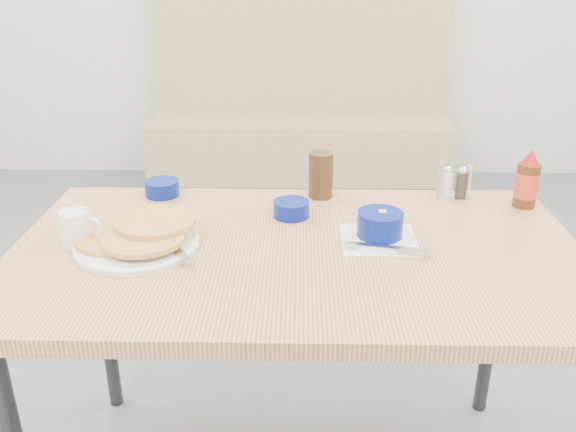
{
  "coord_description": "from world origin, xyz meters",
  "views": [
    {
      "loc": [
        0.0,
        -1.09,
        1.42
      ],
      "look_at": [
        -0.03,
        0.3,
        0.82
      ],
      "focal_mm": 38.0,
      "sensor_mm": 36.0,
      "label": 1
    }
  ],
  "objects_px": {
    "pancake_plate": "(138,238)",
    "butter_bowl": "(291,209)",
    "creamer_bowl": "(162,188)",
    "coffee_mug": "(77,227)",
    "grits_setting": "(380,229)",
    "dining_table": "(298,270)",
    "amber_tumbler": "(321,175)",
    "syrup_bottle": "(527,182)",
    "condiment_caddy": "(454,185)",
    "booth_bench": "(300,131)"
  },
  "relations": [
    {
      "from": "coffee_mug",
      "to": "amber_tumbler",
      "type": "bearing_deg",
      "value": 28.33
    },
    {
      "from": "creamer_bowl",
      "to": "coffee_mug",
      "type": "bearing_deg",
      "value": -112.99
    },
    {
      "from": "coffee_mug",
      "to": "butter_bowl",
      "type": "bearing_deg",
      "value": 18.79
    },
    {
      "from": "pancake_plate",
      "to": "syrup_bottle",
      "type": "bearing_deg",
      "value": 15.17
    },
    {
      "from": "pancake_plate",
      "to": "condiment_caddy",
      "type": "xyz_separation_m",
      "value": [
        0.84,
        0.34,
        0.02
      ]
    },
    {
      "from": "creamer_bowl",
      "to": "butter_bowl",
      "type": "bearing_deg",
      "value": -21.19
    },
    {
      "from": "butter_bowl",
      "to": "condiment_caddy",
      "type": "height_order",
      "value": "condiment_caddy"
    },
    {
      "from": "dining_table",
      "to": "coffee_mug",
      "type": "xyz_separation_m",
      "value": [
        -0.54,
        0.01,
        0.11
      ]
    },
    {
      "from": "condiment_caddy",
      "to": "syrup_bottle",
      "type": "xyz_separation_m",
      "value": [
        0.19,
        -0.06,
        0.03
      ]
    },
    {
      "from": "booth_bench",
      "to": "creamer_bowl",
      "type": "distance_m",
      "value": 2.27
    },
    {
      "from": "creamer_bowl",
      "to": "dining_table",
      "type": "bearing_deg",
      "value": -40.1
    },
    {
      "from": "creamer_bowl",
      "to": "condiment_caddy",
      "type": "height_order",
      "value": "condiment_caddy"
    },
    {
      "from": "booth_bench",
      "to": "syrup_bottle",
      "type": "distance_m",
      "value": 2.39
    },
    {
      "from": "booth_bench",
      "to": "pancake_plate",
      "type": "relative_size",
      "value": 6.18
    },
    {
      "from": "creamer_bowl",
      "to": "butter_bowl",
      "type": "height_order",
      "value": "creamer_bowl"
    },
    {
      "from": "booth_bench",
      "to": "amber_tumbler",
      "type": "height_order",
      "value": "booth_bench"
    },
    {
      "from": "pancake_plate",
      "to": "butter_bowl",
      "type": "distance_m",
      "value": 0.42
    },
    {
      "from": "butter_bowl",
      "to": "syrup_bottle",
      "type": "xyz_separation_m",
      "value": [
        0.66,
        0.09,
        0.05
      ]
    },
    {
      "from": "syrup_bottle",
      "to": "butter_bowl",
      "type": "bearing_deg",
      "value": -172.47
    },
    {
      "from": "pancake_plate",
      "to": "condiment_caddy",
      "type": "bearing_deg",
      "value": 22.03
    },
    {
      "from": "booth_bench",
      "to": "dining_table",
      "type": "relative_size",
      "value": 1.36
    },
    {
      "from": "coffee_mug",
      "to": "grits_setting",
      "type": "bearing_deg",
      "value": 2.21
    },
    {
      "from": "grits_setting",
      "to": "booth_bench",
      "type": "bearing_deg",
      "value": 94.66
    },
    {
      "from": "coffee_mug",
      "to": "syrup_bottle",
      "type": "relative_size",
      "value": 0.65
    },
    {
      "from": "amber_tumbler",
      "to": "condiment_caddy",
      "type": "xyz_separation_m",
      "value": [
        0.39,
        0.0,
        -0.03
      ]
    },
    {
      "from": "pancake_plate",
      "to": "butter_bowl",
      "type": "relative_size",
      "value": 3.14
    },
    {
      "from": "dining_table",
      "to": "syrup_bottle",
      "type": "distance_m",
      "value": 0.71
    },
    {
      "from": "amber_tumbler",
      "to": "condiment_caddy",
      "type": "bearing_deg",
      "value": 0.0
    },
    {
      "from": "dining_table",
      "to": "grits_setting",
      "type": "xyz_separation_m",
      "value": [
        0.2,
        0.04,
        0.1
      ]
    },
    {
      "from": "butter_bowl",
      "to": "syrup_bottle",
      "type": "distance_m",
      "value": 0.67
    },
    {
      "from": "dining_table",
      "to": "amber_tumbler",
      "type": "height_order",
      "value": "amber_tumbler"
    },
    {
      "from": "dining_table",
      "to": "amber_tumbler",
      "type": "xyz_separation_m",
      "value": [
        0.06,
        0.34,
        0.13
      ]
    },
    {
      "from": "dining_table",
      "to": "butter_bowl",
      "type": "xyz_separation_m",
      "value": [
        -0.02,
        0.19,
        0.08
      ]
    },
    {
      "from": "pancake_plate",
      "to": "syrup_bottle",
      "type": "height_order",
      "value": "syrup_bottle"
    },
    {
      "from": "booth_bench",
      "to": "creamer_bowl",
      "type": "bearing_deg",
      "value": -100.43
    },
    {
      "from": "grits_setting",
      "to": "creamer_bowl",
      "type": "xyz_separation_m",
      "value": [
        -0.61,
        0.3,
        -0.01
      ]
    },
    {
      "from": "condiment_caddy",
      "to": "syrup_bottle",
      "type": "distance_m",
      "value": 0.2
    },
    {
      "from": "creamer_bowl",
      "to": "amber_tumbler",
      "type": "xyz_separation_m",
      "value": [
        0.47,
        0.0,
        0.05
      ]
    },
    {
      "from": "butter_bowl",
      "to": "grits_setting",
      "type": "bearing_deg",
      "value": -33.93
    },
    {
      "from": "pancake_plate",
      "to": "coffee_mug",
      "type": "relative_size",
      "value": 2.81
    },
    {
      "from": "pancake_plate",
      "to": "butter_bowl",
      "type": "height_order",
      "value": "pancake_plate"
    },
    {
      "from": "dining_table",
      "to": "syrup_bottle",
      "type": "relative_size",
      "value": 8.31
    },
    {
      "from": "booth_bench",
      "to": "butter_bowl",
      "type": "height_order",
      "value": "booth_bench"
    },
    {
      "from": "coffee_mug",
      "to": "creamer_bowl",
      "type": "xyz_separation_m",
      "value": [
        0.14,
        0.33,
        -0.02
      ]
    },
    {
      "from": "pancake_plate",
      "to": "syrup_bottle",
      "type": "relative_size",
      "value": 1.83
    },
    {
      "from": "booth_bench",
      "to": "syrup_bottle",
      "type": "xyz_separation_m",
      "value": [
        0.64,
        -2.26,
        0.48
      ]
    },
    {
      "from": "dining_table",
      "to": "syrup_bottle",
      "type": "height_order",
      "value": "syrup_bottle"
    },
    {
      "from": "coffee_mug",
      "to": "grits_setting",
      "type": "relative_size",
      "value": 0.53
    },
    {
      "from": "dining_table",
      "to": "creamer_bowl",
      "type": "bearing_deg",
      "value": 139.9
    },
    {
      "from": "coffee_mug",
      "to": "condiment_caddy",
      "type": "xyz_separation_m",
      "value": [
        1.0,
        0.33,
        -0.0
      ]
    }
  ]
}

